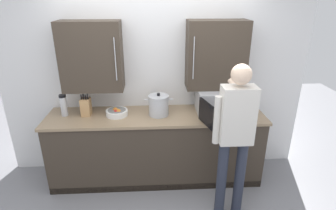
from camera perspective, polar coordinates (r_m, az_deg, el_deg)
back_wall_tiled at (r=3.55m, az=-2.78°, el=7.55°), size 4.01×0.44×2.72m
counter_unit at (r=3.63m, az=-2.43°, el=-8.75°), size 2.72×0.65×0.92m
microwave_oven at (r=3.48m, az=10.22°, el=0.71°), size 0.57×0.80×0.30m
knife_block at (r=3.52m, az=-16.76°, el=-0.34°), size 0.11×0.15×0.29m
thermos_flask at (r=3.58m, az=-20.97°, el=-0.04°), size 0.08×0.08×0.27m
fruit_bowl at (r=3.45m, az=-10.64°, el=-1.48°), size 0.27×0.27×0.10m
stock_pot at (r=3.37m, az=-1.97°, el=-0.05°), size 0.35×0.25×0.29m
person_figure at (r=2.88m, az=13.82°, el=-5.17°), size 0.44×0.54×1.73m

